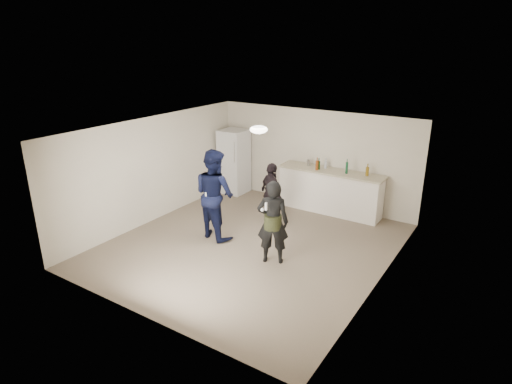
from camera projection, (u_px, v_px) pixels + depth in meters
The scene contains 21 objects.
floor at pixel (251, 245), 9.14m from camera, with size 6.00×6.00×0.00m, color #6B5B4C.
ceiling at pixel (250, 130), 8.30m from camera, with size 6.00×6.00×0.00m, color silver.
wall_back at pixel (314, 158), 11.10m from camera, with size 6.00×6.00×0.00m, color beige.
wall_front at pixel (139, 247), 6.35m from camera, with size 6.00×6.00×0.00m, color beige.
wall_left at pixel (154, 169), 10.13m from camera, with size 6.00×6.00×0.00m, color beige.
wall_right at pixel (384, 219), 7.32m from camera, with size 6.00×6.00×0.00m, color beige.
counter at pixel (330, 192), 10.76m from camera, with size 2.60×0.56×1.05m, color white.
counter_top at pixel (331, 171), 10.58m from camera, with size 2.68×0.64×0.04m, color beige.
fridge at pixel (234, 161), 12.06m from camera, with size 0.70×0.70×1.80m, color white.
fridge_handle at pixel (234, 152), 11.49m from camera, with size 0.02×0.02×0.60m, color white.
ceiling_dome at pixel (259, 130), 8.56m from camera, with size 0.36×0.36×0.16m, color white.
shaker at pixel (309, 163), 10.95m from camera, with size 0.08×0.08×0.17m, color #B1B1B6.
man at pixel (215, 194), 9.25m from camera, with size 0.97×0.75×1.99m, color #0F1541.
woman at pixel (273, 222), 8.21m from camera, with size 0.61×0.40×1.68m, color black.
camo_shorts at pixel (273, 222), 8.21m from camera, with size 0.34×0.34×0.28m, color #333B1A.
spectator at pixel (272, 194), 9.97m from camera, with size 0.88×0.36×1.49m, color black.
remote_man at pixel (206, 195), 9.01m from camera, with size 0.04×0.04×0.15m, color silver.
nunchuk_man at pixel (212, 199), 9.00m from camera, with size 0.07×0.07×0.07m, color white.
remote_woman at pixel (266, 206), 7.88m from camera, with size 0.04×0.04×0.15m, color silver.
nunchuk_woman at pixel (262, 210), 7.98m from camera, with size 0.07×0.07×0.07m, color silver.
bottle_cluster at pixel (336, 167), 10.46m from camera, with size 1.28×0.32×0.28m.
Camera 1 is at (4.55, -6.85, 4.16)m, focal length 30.00 mm.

